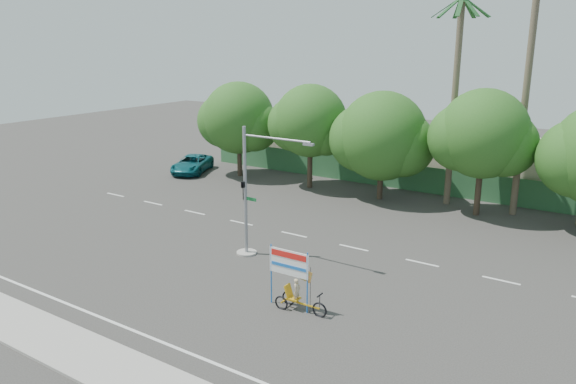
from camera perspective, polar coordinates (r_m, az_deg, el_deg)
The scene contains 14 objects.
ground at distance 26.64m, azimuth -5.22°, elevation -9.97°, with size 120.00×120.00×0.00m, color #33302D.
sidewalk_near at distance 22.01m, azimuth -18.01°, elevation -16.38°, with size 50.00×2.40×0.12m, color gray.
fence at distance 44.19m, azimuth 12.39°, elevation 1.42°, with size 38.00×0.08×2.00m, color #336B3D.
building_left at distance 52.15m, azimuth 4.00°, elevation 4.97°, with size 12.00×8.00×4.00m, color beige.
building_right at distance 46.25m, azimuth 23.78°, elevation 2.10°, with size 14.00×8.00×3.60m, color beige.
tree_far_left at distance 47.39m, azimuth -5.08°, elevation 7.28°, with size 7.14×6.00×7.96m.
tree_left at distance 43.37m, azimuth 2.23°, elevation 6.98°, with size 6.66×5.60×8.07m.
tree_center at distance 40.71m, azimuth 9.48°, elevation 5.39°, with size 7.62×6.40×7.85m.
tree_right at distance 38.32m, azimuth 19.14°, elevation 5.31°, with size 6.90×5.80×8.36m.
palm_tall at distance 38.86m, azimuth 23.40°, elevation 12.81°, with size 3.73×3.79×17.45m.
palm_short at distance 40.01m, azimuth 16.72°, elevation 11.13°, with size 3.73×3.79×14.45m.
traffic_signal at distance 29.80m, azimuth -3.89°, elevation -1.14°, with size 4.72×1.10×7.00m.
trike_billboard at distance 24.40m, azimuth 0.63°, elevation -9.45°, with size 2.85×0.66×2.80m.
pickup_truck at distance 49.82m, azimuth -9.72°, elevation 2.82°, with size 2.48×5.38×1.50m, color #0D5860.
Camera 1 is at (15.23, -18.67, 11.36)m, focal length 35.00 mm.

